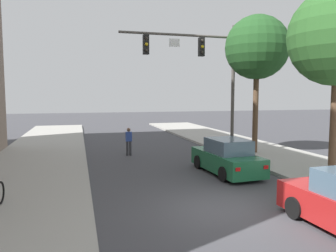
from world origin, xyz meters
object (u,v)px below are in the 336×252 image
traffic_signal_mast (203,64)px  street_tree_second (257,48)px  car_lead_green (227,158)px  pedestrian_crossing_road (129,140)px

traffic_signal_mast → street_tree_second: bearing=-9.9°
car_lead_green → street_tree_second: (3.73, 3.94, 5.60)m
car_lead_green → pedestrian_crossing_road: pedestrian_crossing_road is taller
car_lead_green → street_tree_second: street_tree_second is taller
traffic_signal_mast → pedestrian_crossing_road: (-4.17, 1.15, -4.44)m
traffic_signal_mast → car_lead_green: 6.48m
street_tree_second → car_lead_green: bearing=-133.4°
traffic_signal_mast → car_lead_green: (-0.55, -4.50, -4.63)m
traffic_signal_mast → car_lead_green: bearing=-96.9°
traffic_signal_mast → pedestrian_crossing_road: size_ratio=4.57×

